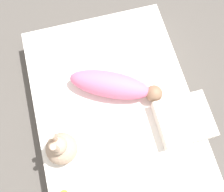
% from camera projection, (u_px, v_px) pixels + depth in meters
% --- Properties ---
extents(ground_plane, '(12.00, 12.00, 0.00)m').
position_uv_depth(ground_plane, '(115.00, 116.00, 1.89)').
color(ground_plane, '#514C47').
extents(bed_mattress, '(1.40, 1.01, 0.21)m').
position_uv_depth(bed_mattress, '(115.00, 112.00, 1.79)').
color(bed_mattress, white).
rests_on(bed_mattress, ground_plane).
extents(swaddled_baby, '(0.38, 0.58, 0.17)m').
position_uv_depth(swaddled_baby, '(113.00, 86.00, 1.65)').
color(swaddled_baby, pink).
rests_on(swaddled_baby, bed_mattress).
extents(pillow, '(0.29, 0.32, 0.10)m').
position_uv_depth(pillow, '(184.00, 120.00, 1.62)').
color(pillow, white).
rests_on(pillow, bed_mattress).
extents(bunny_plush, '(0.19, 0.19, 0.36)m').
position_uv_depth(bunny_plush, '(61.00, 148.00, 1.49)').
color(bunny_plush, tan).
rests_on(bunny_plush, bed_mattress).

